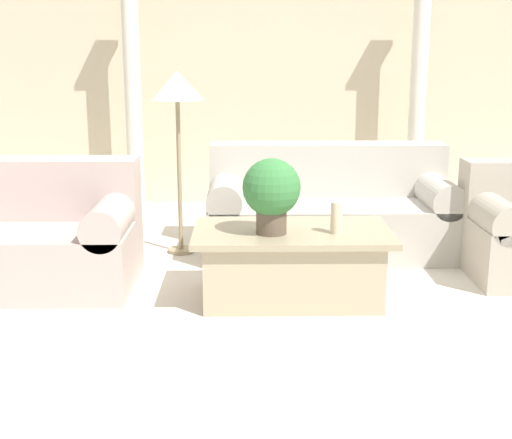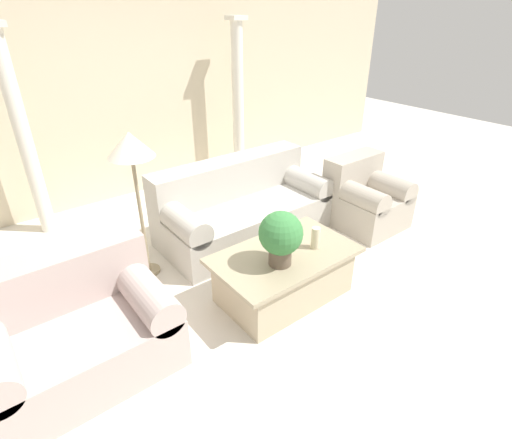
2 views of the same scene
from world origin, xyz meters
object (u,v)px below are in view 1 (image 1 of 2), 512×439
Objects in this scene: sofa_long at (329,209)px; coffee_table at (292,264)px; potted_plant at (272,191)px; loveseat at (42,235)px; floor_lamp at (177,95)px.

coffee_table is (-0.39, -1.20, -0.11)m from sofa_long.
coffee_table is 0.55m from potted_plant.
sofa_long is 1.51× the size of loveseat.
coffee_table is at bearing -53.46° from floor_lamp.
coffee_table is 1.78m from floor_lamp.
sofa_long is at bearing 2.56° from floor_lamp.
loveseat is at bearing 168.62° from coffee_table.
floor_lamp reaches higher than potted_plant.
sofa_long is 4.06× the size of potted_plant.
sofa_long is 1.27m from coffee_table.
loveseat is at bearing 164.51° from potted_plant.
potted_plant is (1.63, -0.45, 0.40)m from loveseat.
potted_plant is (-0.53, -1.30, 0.41)m from sofa_long.
floor_lamp is at bearing 126.54° from coffee_table.
coffee_table is at bearing -11.38° from loveseat.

